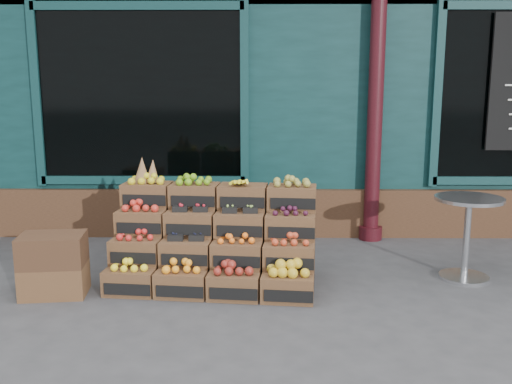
{
  "coord_description": "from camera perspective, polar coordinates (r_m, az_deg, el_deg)",
  "views": [
    {
      "loc": [
        -0.15,
        -4.76,
        1.91
      ],
      "look_at": [
        -0.2,
        0.7,
        0.85
      ],
      "focal_mm": 40.0,
      "sensor_mm": 36.0,
      "label": 1
    }
  ],
  "objects": [
    {
      "name": "shopkeeper",
      "position": [
        7.76,
        -11.23,
        3.34
      ],
      "size": [
        0.76,
        0.6,
        1.81
      ],
      "primitive_type": "imported",
      "rotation": [
        0.0,
        0.0,
        2.86
      ],
      "color": "#154B23",
      "rests_on": "ground"
    },
    {
      "name": "crate_display",
      "position": [
        5.51,
        -4.12,
        -5.31
      ],
      "size": [
        1.98,
        1.11,
        1.19
      ],
      "rotation": [
        0.0,
        0.0,
        -0.1
      ],
      "color": "brown",
      "rests_on": "ground"
    },
    {
      "name": "ground",
      "position": [
        5.13,
        2.2,
        -10.87
      ],
      "size": [
        60.0,
        60.0,
        0.0
      ],
      "primitive_type": "plane",
      "color": "#3D3D3F",
      "rests_on": "ground"
    },
    {
      "name": "bistro_table",
      "position": [
        5.9,
        20.37,
        -3.43
      ],
      "size": [
        0.65,
        0.65,
        0.82
      ],
      "rotation": [
        0.0,
        0.0,
        0.42
      ],
      "color": "silver",
      "rests_on": "ground"
    },
    {
      "name": "shop_facade",
      "position": [
        9.89,
        1.44,
        13.79
      ],
      "size": [
        12.0,
        6.24,
        4.8
      ],
      "color": "#0E3030",
      "rests_on": "ground"
    },
    {
      "name": "spare_crates",
      "position": [
        5.5,
        -19.59,
        -6.89
      ],
      "size": [
        0.61,
        0.45,
        0.57
      ],
      "rotation": [
        0.0,
        0.0,
        0.11
      ],
      "color": "brown",
      "rests_on": "ground"
    }
  ]
}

